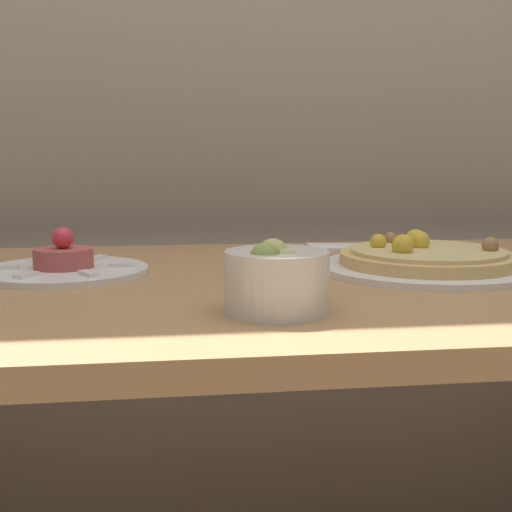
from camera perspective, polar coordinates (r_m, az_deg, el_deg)
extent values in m
cube|color=#AD7F51|center=(1.08, 5.16, -2.62)|extent=(1.46, 0.79, 0.03)
cylinder|color=white|center=(1.16, 13.55, -0.91)|extent=(0.34, 0.34, 0.01)
cylinder|color=#DBB26B|center=(1.16, 13.58, -0.22)|extent=(0.28, 0.28, 0.02)
cylinder|color=#E0C684|center=(1.16, 13.60, 0.39)|extent=(0.24, 0.24, 0.01)
sphere|color=gold|center=(1.18, 12.66, 1.26)|extent=(0.04, 0.04, 0.04)
sphere|color=#997047|center=(1.23, 10.70, 1.39)|extent=(0.02, 0.02, 0.02)
sphere|color=gold|center=(1.18, 12.96, 1.17)|extent=(0.03, 0.03, 0.03)
sphere|color=gold|center=(1.17, 9.75, 1.11)|extent=(0.03, 0.03, 0.03)
sphere|color=#997047|center=(1.17, 18.25, 0.82)|extent=(0.03, 0.03, 0.03)
sphere|color=gold|center=(1.11, 11.66, 0.83)|extent=(0.03, 0.03, 0.03)
cylinder|color=white|center=(1.14, -15.11, -1.16)|extent=(0.26, 0.26, 0.01)
cylinder|color=#B2514C|center=(1.14, -15.15, -0.16)|extent=(0.09, 0.09, 0.03)
sphere|color=#E0384C|center=(1.13, -15.21, 1.43)|extent=(0.03, 0.03, 0.03)
cube|color=white|center=(1.13, -10.73, -0.68)|extent=(0.04, 0.02, 0.01)
cube|color=white|center=(1.21, -12.64, -0.15)|extent=(0.03, 0.04, 0.01)
cube|color=white|center=(1.22, -16.73, -0.23)|extent=(0.03, 0.04, 0.01)
cube|color=white|center=(1.15, -19.44, -0.85)|extent=(0.04, 0.02, 0.01)
cube|color=white|center=(1.07, -17.93, -1.46)|extent=(0.03, 0.04, 0.01)
cube|color=white|center=(1.06, -13.28, -1.38)|extent=(0.03, 0.04, 0.01)
cylinder|color=silver|center=(0.84, 1.67, -2.09)|extent=(0.12, 0.12, 0.07)
sphere|color=#8EA34C|center=(0.84, 1.62, 0.05)|extent=(0.03, 0.03, 0.03)
sphere|color=#B7BC70|center=(0.82, 2.51, -0.24)|extent=(0.03, 0.03, 0.03)
sphere|color=#8EA34C|center=(0.81, 0.74, -0.18)|extent=(0.04, 0.04, 0.04)
sphere|color=#B7BC70|center=(0.83, 1.36, 0.08)|extent=(0.04, 0.04, 0.04)
cube|color=white|center=(1.37, 6.86, 0.67)|extent=(0.14, 0.09, 0.01)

